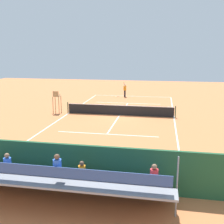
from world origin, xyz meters
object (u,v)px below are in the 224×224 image
object	(u,v)px
bleacher_stand	(59,181)
tennis_player	(125,89)
umpire_chair	(57,99)
courtside_bench	(115,171)
equipment_bag	(80,177)
tennis_racket	(116,97)
tennis_net	(120,110)
tennis_ball_near	(134,98)

from	to	relation	value
bleacher_stand	tennis_player	bearing A→B (deg)	-88.04
umpire_chair	courtside_bench	size ratio (longest dim) A/B	1.19
equipment_bag	tennis_racket	xyz separation A→B (m)	(2.24, -23.47, -0.16)
courtside_bench	tennis_racket	distance (m)	23.68
umpire_chair	equipment_bag	distance (m)	14.84
tennis_racket	equipment_bag	bearing A→B (deg)	95.45
tennis_net	tennis_racket	xyz separation A→B (m)	(2.05, -10.07, -0.49)
bleacher_stand	umpire_chair	xyz separation A→B (m)	(6.14, -15.29, 0.39)
tennis_racket	tennis_ball_near	bearing A→B (deg)	160.59
tennis_racket	tennis_ball_near	world-z (taller)	tennis_ball_near
bleacher_stand	umpire_chair	size ratio (longest dim) A/B	4.23
tennis_player	tennis_ball_near	distance (m)	2.00
tennis_net	tennis_player	world-z (taller)	tennis_player
tennis_racket	tennis_ball_near	xyz separation A→B (m)	(-2.46, 0.87, 0.02)
equipment_bag	tennis_ball_near	xyz separation A→B (m)	(-0.22, -22.60, -0.15)
tennis_net	equipment_bag	bearing A→B (deg)	90.79
bleacher_stand	tennis_player	xyz separation A→B (m)	(0.88, -25.65, 0.09)
umpire_chair	equipment_bag	xyz separation A→B (m)	(-6.38, 13.35, -1.13)
tennis_net	equipment_bag	world-z (taller)	tennis_net
tennis_player	tennis_racket	distance (m)	1.52
bleacher_stand	umpire_chair	distance (m)	16.49
courtside_bench	tennis_ball_near	xyz separation A→B (m)	(1.47, -22.48, -0.53)
umpire_chair	tennis_player	size ratio (longest dim) A/B	1.11
courtside_bench	equipment_bag	distance (m)	1.73
courtside_bench	tennis_racket	size ratio (longest dim) A/B	3.40
tennis_racket	courtside_bench	bearing A→B (deg)	99.55
courtside_bench	umpire_chair	bearing A→B (deg)	-58.60
equipment_bag	tennis_ball_near	bearing A→B (deg)	-90.56
umpire_chair	tennis_player	distance (m)	11.62
tennis_net	umpire_chair	xyz separation A→B (m)	(6.20, 0.05, 0.81)
courtside_bench	tennis_ball_near	world-z (taller)	courtside_bench
umpire_chair	courtside_bench	bearing A→B (deg)	121.40
equipment_bag	courtside_bench	bearing A→B (deg)	-175.65
equipment_bag	tennis_racket	bearing A→B (deg)	-84.55
equipment_bag	tennis_player	world-z (taller)	tennis_player
umpire_chair	tennis_racket	distance (m)	11.01
courtside_bench	equipment_bag	size ratio (longest dim) A/B	2.00
tennis_net	tennis_player	size ratio (longest dim) A/B	5.35
bleacher_stand	umpire_chair	world-z (taller)	bleacher_stand
equipment_bag	tennis_ball_near	distance (m)	22.61
bleacher_stand	tennis_racket	size ratio (longest dim) A/B	17.13
tennis_ball_near	equipment_bag	bearing A→B (deg)	89.44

